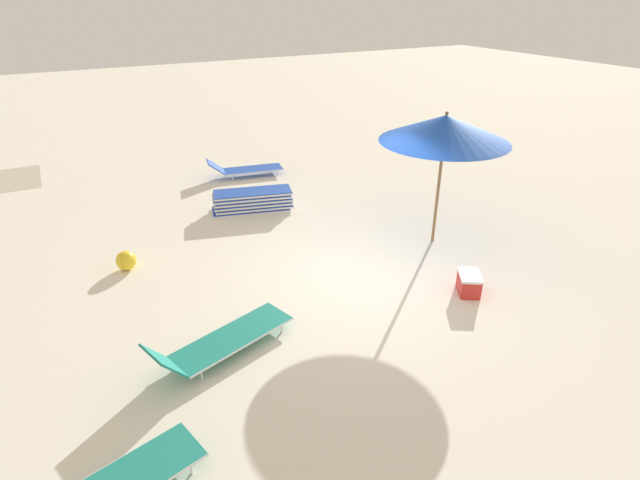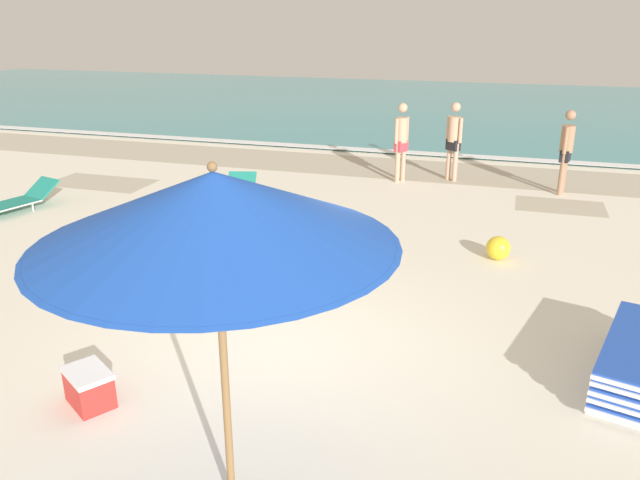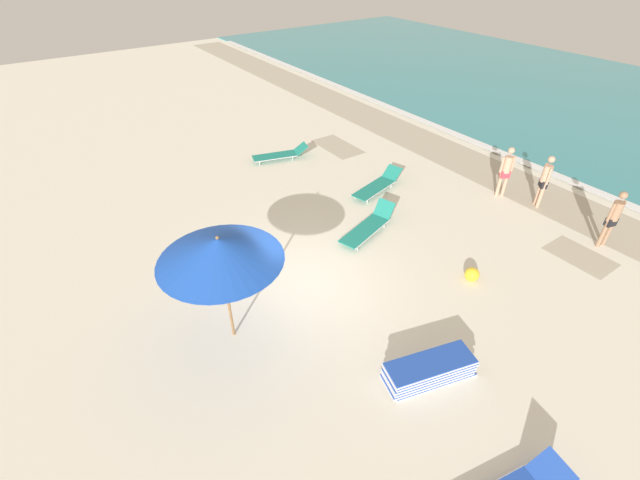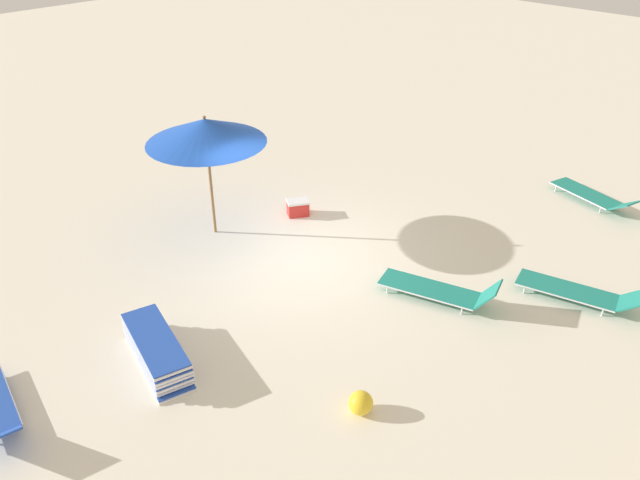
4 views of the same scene
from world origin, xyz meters
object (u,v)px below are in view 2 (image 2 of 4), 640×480
(lounger_stack, at_px, (636,361))
(beachgoer_shoreline_child, at_px, (566,147))
(sun_lounger_near_water_right, at_px, (234,201))
(beachgoer_wading_adult, at_px, (454,137))
(sun_lounger_near_water_left, at_px, (287,242))
(cooler_box, at_px, (89,387))
(beachgoer_strolling_adult, at_px, (401,138))
(beach_umbrella, at_px, (215,210))
(beach_ball, at_px, (498,248))
(sun_lounger_under_umbrella, at_px, (3,204))

(lounger_stack, relative_size, beachgoer_shoreline_child, 1.14)
(sun_lounger_near_water_right, xyz_separation_m, beachgoer_wading_adult, (3.76, 3.62, 0.79))
(sun_lounger_near_water_left, bearing_deg, cooler_box, -113.64)
(lounger_stack, bearing_deg, beachgoer_strolling_adult, 132.39)
(beach_umbrella, height_order, beachgoer_strolling_adult, beach_umbrella)
(beach_umbrella, bearing_deg, lounger_stack, 39.66)
(beachgoer_shoreline_child, bearing_deg, beachgoer_wading_adult, 92.80)
(beachgoer_wading_adult, relative_size, cooler_box, 2.89)
(beachgoer_wading_adult, relative_size, beachgoer_strolling_adult, 1.00)
(beach_umbrella, distance_m, sun_lounger_near_water_left, 5.68)
(beach_ball, xyz_separation_m, cooler_box, (-3.67, -5.12, -0.00))
(lounger_stack, height_order, sun_lounger_near_water_right, sun_lounger_near_water_right)
(beach_umbrella, xyz_separation_m, sun_lounger_near_water_left, (-1.37, 5.07, -2.17))
(beach_ball, bearing_deg, sun_lounger_near_water_left, -166.01)
(lounger_stack, distance_m, cooler_box, 5.52)
(sun_lounger_under_umbrella, xyz_separation_m, sun_lounger_near_water_right, (4.09, 1.50, 0.00))
(beach_ball, relative_size, cooler_box, 0.61)
(beach_umbrella, xyz_separation_m, sun_lounger_near_water_right, (-3.15, 6.97, -2.18))
(beach_ball, bearing_deg, beachgoer_shoreline_child, 75.10)
(beachgoer_shoreline_child, relative_size, cooler_box, 2.89)
(beachgoer_strolling_adult, bearing_deg, beach_ball, -123.22)
(sun_lounger_near_water_left, xyz_separation_m, beachgoer_shoreline_child, (4.33, 5.06, 0.78))
(sun_lounger_near_water_right, xyz_separation_m, beach_ball, (4.97, -1.11, -0.02))
(sun_lounger_near_water_right, bearing_deg, lounger_stack, -47.70)
(sun_lounger_under_umbrella, xyz_separation_m, beachgoer_wading_adult, (7.85, 5.13, 0.79))
(beachgoer_wading_adult, bearing_deg, beach_ball, 142.33)
(lounger_stack, relative_size, beach_ball, 5.38)
(beach_umbrella, bearing_deg, sun_lounger_near_water_left, 105.16)
(lounger_stack, xyz_separation_m, beachgoer_shoreline_child, (-0.35, 7.40, 0.75))
(beach_umbrella, height_order, lounger_stack, beach_umbrella)
(lounger_stack, xyz_separation_m, beachgoer_strolling_adult, (-3.79, 7.41, 0.75))
(sun_lounger_under_umbrella, relative_size, sun_lounger_near_water_right, 0.97)
(beach_umbrella, distance_m, beach_ball, 6.52)
(cooler_box, bearing_deg, beachgoer_wading_adult, -71.75)
(lounger_stack, relative_size, sun_lounger_near_water_left, 0.88)
(beach_ball, height_order, cooler_box, beach_ball)
(sun_lounger_near_water_left, xyz_separation_m, beachgoer_strolling_adult, (0.88, 5.08, 0.78))
(beach_umbrella, height_order, sun_lounger_near_water_right, beach_umbrella)
(sun_lounger_near_water_left, bearing_deg, beachgoer_shoreline_child, 32.19)
(sun_lounger_under_umbrella, relative_size, beachgoer_wading_adult, 1.28)
(beach_ball, bearing_deg, lounger_stack, -64.68)
(sun_lounger_near_water_left, xyz_separation_m, sun_lounger_near_water_right, (-1.77, 1.90, -0.01))
(beachgoer_wading_adult, bearing_deg, sun_lounger_near_water_left, 108.28)
(beachgoer_wading_adult, distance_m, cooler_box, 10.18)
(sun_lounger_near_water_left, bearing_deg, beachgoer_wading_adult, 52.95)
(beach_ball, bearing_deg, sun_lounger_under_umbrella, -177.51)
(beach_umbrella, bearing_deg, sun_lounger_under_umbrella, 142.91)
(lounger_stack, bearing_deg, cooler_box, -143.58)
(sun_lounger_under_umbrella, distance_m, sun_lounger_near_water_left, 5.87)
(beachgoer_wading_adult, bearing_deg, sun_lounger_near_water_right, 81.98)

